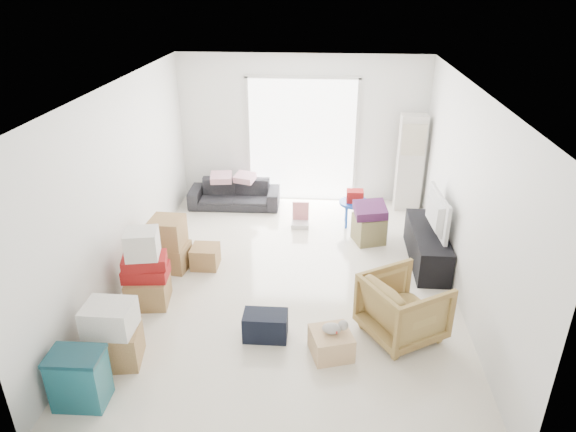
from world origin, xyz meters
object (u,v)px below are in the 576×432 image
(sofa, at_px, (234,190))
(kids_table, at_px, (355,201))
(tv_console, at_px, (427,246))
(ac_tower, at_px, (410,163))
(storage_bins, at_px, (79,378))
(wood_crate, at_px, (331,343))
(armchair, at_px, (404,305))
(ottoman, at_px, (369,229))
(television, at_px, (430,226))

(sofa, height_order, kids_table, kids_table)
(tv_console, height_order, sofa, sofa)
(ac_tower, distance_m, sofa, 3.21)
(storage_bins, bearing_deg, tv_console, 38.84)
(ac_tower, xyz_separation_m, wood_crate, (-1.37, -4.16, -0.73))
(wood_crate, bearing_deg, ac_tower, 71.79)
(sofa, height_order, armchair, armchair)
(storage_bins, height_order, kids_table, kids_table)
(sofa, relative_size, storage_bins, 2.71)
(tv_console, relative_size, wood_crate, 3.54)
(sofa, distance_m, wood_crate, 4.40)
(ottoman, distance_m, wood_crate, 2.85)
(sofa, bearing_deg, ac_tower, 1.34)
(television, height_order, armchair, armchair)
(television, bearing_deg, armchair, 158.09)
(kids_table, bearing_deg, ac_tower, 38.84)
(ac_tower, xyz_separation_m, storage_bins, (-3.85, -5.08, -0.57))
(storage_bins, relative_size, kids_table, 0.94)
(ottoman, xyz_separation_m, wood_crate, (-0.60, -2.79, -0.08))
(television, xyz_separation_m, wood_crate, (-1.42, -2.21, -0.44))
(storage_bins, xyz_separation_m, ottoman, (3.08, 3.72, -0.08))
(ac_tower, bearing_deg, sofa, -177.28)
(kids_table, bearing_deg, wood_crate, -96.43)
(storage_bins, bearing_deg, wood_crate, 20.47)
(ac_tower, relative_size, ottoman, 3.93)
(tv_console, xyz_separation_m, ottoman, (-0.82, 0.58, -0.04))
(kids_table, xyz_separation_m, wood_crate, (-0.38, -3.36, -0.31))
(sofa, relative_size, kids_table, 2.55)
(ottoman, bearing_deg, kids_table, 110.78)
(ac_tower, bearing_deg, kids_table, -141.16)
(wood_crate, bearing_deg, tv_console, 57.36)
(storage_bins, distance_m, wood_crate, 2.65)
(television, relative_size, wood_crate, 2.30)
(sofa, xyz_separation_m, armchair, (2.63, -3.59, 0.10))
(ac_tower, bearing_deg, armchair, -98.11)
(tv_console, xyz_separation_m, storage_bins, (-3.90, -3.14, 0.05))
(sofa, bearing_deg, wood_crate, -67.25)
(tv_console, relative_size, storage_bins, 2.55)
(television, relative_size, kids_table, 1.56)
(ottoman, distance_m, kids_table, 0.66)
(ac_tower, xyz_separation_m, tv_console, (0.05, -1.94, -0.62))
(television, height_order, kids_table, television)
(tv_console, bearing_deg, storage_bins, -141.16)
(sofa, height_order, storage_bins, sofa)
(television, bearing_deg, wood_crate, 143.43)
(tv_console, distance_m, wood_crate, 2.63)
(kids_table, bearing_deg, tv_console, -47.86)
(ac_tower, distance_m, ottoman, 1.70)
(tv_console, xyz_separation_m, wood_crate, (-1.42, -2.21, -0.11))
(tv_console, xyz_separation_m, armchair, (-0.58, -1.80, 0.17))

